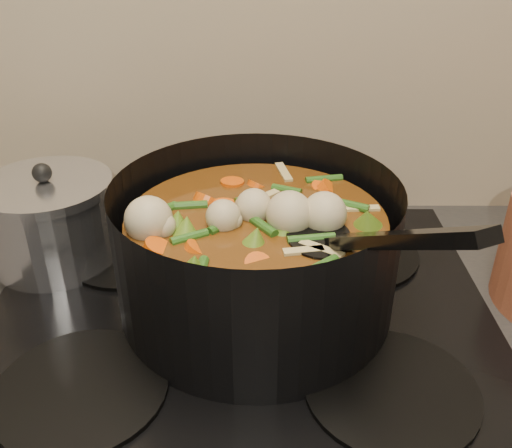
{
  "coord_description": "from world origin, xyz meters",
  "views": [
    {
      "loc": [
        0.02,
        1.37,
        1.37
      ],
      "look_at": [
        0.02,
        1.95,
        1.05
      ],
      "focal_mm": 40.0,
      "sensor_mm": 36.0,
      "label": 1
    }
  ],
  "objects": [
    {
      "name": "stovetop",
      "position": [
        0.0,
        1.93,
        0.92
      ],
      "size": [
        0.62,
        0.54,
        0.03
      ],
      "color": "black",
      "rests_on": "counter"
    },
    {
      "name": "stockpot",
      "position": [
        0.02,
        1.94,
        1.01
      ],
      "size": [
        0.4,
        0.44,
        0.24
      ],
      "rotation": [
        0.0,
        0.0,
        0.24
      ],
      "color": "black",
      "rests_on": "stovetop"
    },
    {
      "name": "saucepan",
      "position": [
        -0.26,
        2.05,
        0.99
      ],
      "size": [
        0.18,
        0.18,
        0.14
      ],
      "rotation": [
        0.0,
        0.0,
        -0.21
      ],
      "color": "silver",
      "rests_on": "stovetop"
    }
  ]
}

